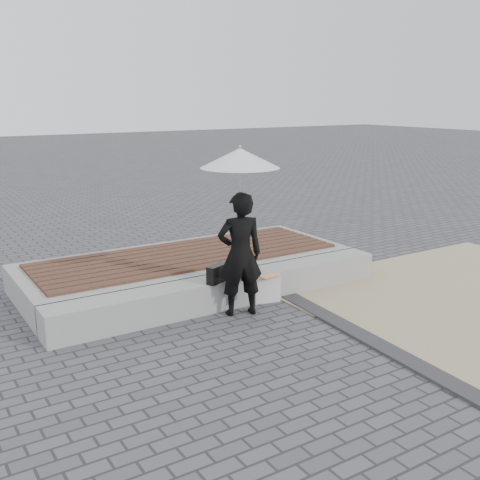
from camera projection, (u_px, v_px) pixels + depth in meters
name	position (u px, v px, depth m)	size (l,w,h in m)	color
ground	(299.00, 345.00, 6.61)	(80.00, 80.00, 0.00)	#4B4C50
edging_band	(378.00, 344.00, 6.58)	(0.25, 5.20, 0.04)	#313134
seating_ledge	(227.00, 290.00, 7.87)	(5.00, 0.45, 0.40)	gray
timber_platform	(187.00, 269.00, 8.85)	(5.00, 2.00, 0.40)	gray
timber_decking	(187.00, 255.00, 8.80)	(4.60, 1.60, 0.04)	brown
woman	(240.00, 254.00, 7.37)	(0.59, 0.39, 1.62)	black
parasol	(240.00, 158.00, 7.07)	(0.99, 0.99, 1.27)	silver
handbag	(217.00, 274.00, 7.54)	(0.34, 0.12, 0.24)	black
canvas_tote	(266.00, 288.00, 7.97)	(0.37, 0.16, 0.39)	silver
magazine	(269.00, 275.00, 7.88)	(0.28, 0.20, 0.01)	#F34741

